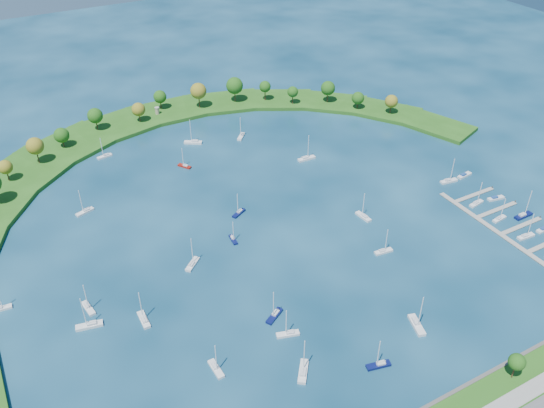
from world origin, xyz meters
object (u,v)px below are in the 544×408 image
moored_boat_4 (275,315)px  moored_boat_12 (88,307)px  moored_boat_11 (193,142)px  docked_boat_9 (496,198)px  moored_boat_5 (303,371)px  moored_boat_20 (306,158)px  moored_boat_6 (89,325)px  docked_boat_5 (544,229)px  moored_boat_1 (85,211)px  moored_boat_8 (233,239)px  moored_boat_21 (216,368)px  moored_boat_10 (105,156)px  moored_boat_9 (417,324)px  moored_boat_15 (379,364)px  docked_boat_6 (499,218)px  moored_boat_19 (239,212)px  docked_boat_8 (476,203)px  moored_boat_3 (288,333)px  docked_boat_10 (449,180)px  docked_boat_11 (464,175)px  moored_boat_14 (192,263)px  moored_boat_13 (384,251)px  docked_boat_7 (523,215)px  docked_boat_4 (526,236)px  harbor_tower (157,111)px  moored_boat_17 (144,319)px  moored_boat_0 (185,165)px  moored_boat_18 (241,136)px  moored_boat_16 (0,308)px

moored_boat_4 → moored_boat_12: moored_boat_4 is taller
moored_boat_11 → docked_boat_9: bearing=163.1°
moored_boat_5 → moored_boat_20: moored_boat_5 is taller
moored_boat_6 → docked_boat_5: 180.18m
moored_boat_1 → moored_boat_12: (-13.43, -58.15, -0.00)m
moored_boat_8 → moored_boat_21: bearing=-24.1°
moored_boat_10 → moored_boat_12: size_ratio=0.94×
moored_boat_4 → moored_boat_9: size_ratio=0.85×
moored_boat_15 → docked_boat_6: 99.03m
moored_boat_19 → docked_boat_8: size_ratio=0.95×
moored_boat_3 → moored_boat_19: 70.93m
docked_boat_10 → docked_boat_11: docked_boat_10 is taller
moored_boat_14 → docked_boat_5: size_ratio=1.55×
moored_boat_13 → docked_boat_7: bearing=-1.8°
moored_boat_3 → docked_boat_9: bearing=-152.1°
docked_boat_4 → harbor_tower: bearing=121.6°
moored_boat_13 → docked_boat_7: size_ratio=0.85×
harbor_tower → moored_boat_21: (-44.62, -176.18, -3.16)m
moored_boat_4 → moored_boat_17: 44.07m
moored_boat_8 → moored_boat_12: bearing=-73.9°
moored_boat_0 → moored_boat_8: moored_boat_0 is taller
moored_boat_4 → moored_boat_14: (-14.03, 38.37, 0.01)m
moored_boat_1 → moored_boat_18: bearing=179.3°
moored_boat_4 → moored_boat_19: bearing=-135.6°
moored_boat_0 → docked_boat_7: (109.71, -107.97, 0.07)m
docked_boat_6 → moored_boat_19: bearing=141.7°
docked_boat_6 → docked_boat_7: (10.47, -3.42, 0.07)m
docked_boat_9 → docked_boat_11: size_ratio=0.98×
moored_boat_10 → docked_boat_7: 195.76m
moored_boat_0 → moored_boat_4: moored_boat_4 is taller
moored_boat_5 → moored_boat_11: 154.52m
moored_boat_18 → docked_boat_11: bearing=82.7°
moored_boat_16 → moored_boat_21: bearing=-42.5°
moored_boat_9 → moored_boat_11: 154.90m
moored_boat_8 → moored_boat_13: bearing=60.0°
docked_boat_10 → moored_boat_15: bearing=-135.9°
moored_boat_5 → docked_boat_7: bearing=-41.0°
moored_boat_5 → docked_boat_8: size_ratio=1.18×
moored_boat_14 → docked_boat_8: size_ratio=1.09×
moored_boat_6 → moored_boat_14: 43.75m
docked_boat_9 → moored_boat_4: bearing=-163.3°
moored_boat_16 → docked_boat_5: (201.05, -60.07, -0.29)m
moored_boat_4 → moored_boat_6: bearing=-55.4°
docked_boat_4 → docked_boat_7: 14.77m
moored_boat_4 → moored_boat_18: 130.47m
moored_boat_12 → moored_boat_20: 130.13m
docked_boat_5 → docked_boat_10: size_ratio=0.64×
moored_boat_5 → moored_boat_16: size_ratio=1.24×
moored_boat_10 → moored_boat_6: bearing=62.8°
moored_boat_0 → moored_boat_5: (-14.42, -132.08, 0.08)m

